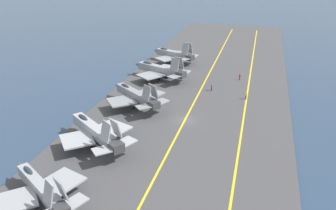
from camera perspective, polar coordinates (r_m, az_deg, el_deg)
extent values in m
plane|color=navy|center=(72.01, 2.75, -2.66)|extent=(2000.00, 2000.00, 0.00)
cube|color=#424244|center=(71.93, 2.75, -2.51)|extent=(211.67, 41.45, 0.40)
cube|color=yellow|center=(70.58, 11.83, -3.36)|extent=(190.50, 2.10, 0.01)
cube|color=yellow|center=(71.84, 2.75, -2.37)|extent=(190.51, 0.36, 0.01)
cube|color=#93999E|center=(51.67, -20.02, -12.10)|extent=(7.37, 10.12, 1.51)
cone|color=#5B5E60|center=(56.92, -22.58, -9.02)|extent=(2.35, 2.54, 1.43)
ellipsoid|color=#232D38|center=(54.01, -21.54, -9.78)|extent=(2.18, 2.72, 0.83)
cube|color=#93999E|center=(50.94, -23.12, -13.89)|extent=(6.80, 6.80, 0.28)
cube|color=#93999E|center=(52.54, -16.58, -11.60)|extent=(6.13, 6.13, 0.28)
cube|color=#93999E|center=(45.97, -18.64, -13.33)|extent=(1.91, 2.26, 2.90)
cube|color=#93999E|center=(46.42, -16.84, -12.68)|extent=(1.91, 2.26, 2.90)
cube|color=#93999E|center=(47.59, -14.60, -14.72)|extent=(3.40, 3.04, 0.20)
cylinder|color=#B2B2B7|center=(55.82, -21.48, -11.40)|extent=(0.16, 0.16, 1.59)
cylinder|color=black|center=(56.09, -21.41, -11.82)|extent=(0.51, 0.62, 0.60)
cylinder|color=#B2B2B7|center=(51.41, -20.39, -14.49)|extent=(0.16, 0.16, 1.59)
cylinder|color=black|center=(51.71, -20.31, -14.93)|extent=(0.51, 0.62, 0.60)
cylinder|color=#B2B2B7|center=(51.95, -18.20, -13.71)|extent=(0.16, 0.16, 1.59)
cylinder|color=black|center=(52.24, -18.13, -14.15)|extent=(0.51, 0.62, 0.60)
cube|color=#9EA3A8|center=(63.25, -11.86, -3.91)|extent=(9.04, 11.39, 1.79)
cone|color=#5B5E60|center=(69.41, -14.70, -1.66)|extent=(2.80, 2.96, 1.70)
cube|color=#38383A|center=(57.26, -8.31, -6.69)|extent=(2.89, 2.89, 1.52)
ellipsoid|color=#232D38|center=(66.08, -13.48, -2.02)|extent=(2.64, 3.09, 0.98)
cube|color=#9EA3A8|center=(61.94, -14.42, -5.39)|extent=(7.48, 7.41, 0.28)
cube|color=#9EA3A8|center=(64.54, -8.96, -3.68)|extent=(6.76, 7.04, 0.28)
cube|color=#9EA3A8|center=(56.78, -9.98, -4.24)|extent=(2.21, 2.52, 3.11)
cube|color=#9EA3A8|center=(57.57, -8.35, -3.72)|extent=(2.21, 2.52, 3.11)
cube|color=#9EA3A8|center=(56.74, -10.58, -7.16)|extent=(3.69, 3.70, 0.20)
cube|color=#9EA3A8|center=(58.66, -6.64, -5.81)|extent=(3.59, 3.42, 0.20)
cylinder|color=#B2B2B7|center=(67.94, -13.59, -3.79)|extent=(0.16, 0.16, 1.80)
cylinder|color=black|center=(68.21, -13.55, -4.23)|extent=(0.53, 0.61, 0.60)
cylinder|color=#B2B2B7|center=(62.57, -12.19, -6.12)|extent=(0.16, 0.16, 1.80)
cylinder|color=black|center=(62.87, -12.14, -6.59)|extent=(0.53, 0.61, 0.60)
cylinder|color=#B2B2B7|center=(63.53, -10.18, -5.47)|extent=(0.16, 0.16, 1.80)
cylinder|color=black|center=(63.82, -10.14, -5.94)|extent=(0.53, 0.61, 0.60)
cube|color=gray|center=(77.46, -5.41, 1.71)|extent=(8.70, 10.80, 1.71)
cone|color=#5B5E60|center=(83.17, -8.08, 3.12)|extent=(2.69, 2.82, 1.62)
cube|color=#38383A|center=(71.88, -2.26, 0.04)|extent=(2.76, 2.77, 1.45)
ellipsoid|color=#232D38|center=(80.14, -6.88, 3.02)|extent=(2.54, 2.94, 0.94)
cube|color=gray|center=(75.65, -7.47, 0.62)|extent=(7.48, 7.49, 0.28)
cube|color=gray|center=(79.16, -3.09, 1.84)|extent=(6.99, 6.95, 0.28)
cube|color=gray|center=(71.51, -3.49, 1.93)|extent=(2.12, 2.40, 2.95)
cube|color=gray|center=(72.47, -2.32, 2.25)|extent=(2.12, 2.40, 2.95)
cube|color=gray|center=(71.07, -3.97, -0.27)|extent=(3.60, 3.62, 0.20)
cube|color=gray|center=(73.47, -1.06, 0.59)|extent=(3.54, 3.33, 0.20)
cylinder|color=#B2B2B7|center=(81.73, -7.10, 1.46)|extent=(0.16, 0.16, 1.87)
cylinder|color=black|center=(81.97, -7.08, 1.05)|extent=(0.54, 0.61, 0.60)
cylinder|color=#B2B2B7|center=(76.58, -5.61, 0.00)|extent=(0.16, 0.16, 1.87)
cylinder|color=black|center=(76.84, -5.59, -0.44)|extent=(0.54, 0.61, 0.60)
cylinder|color=#B2B2B7|center=(77.77, -4.13, 0.42)|extent=(0.16, 0.16, 1.87)
cylinder|color=black|center=(78.02, -4.11, -0.01)|extent=(0.54, 0.61, 0.60)
cube|color=gray|center=(94.76, -1.56, 5.77)|extent=(6.44, 12.28, 1.88)
cone|color=#5B5E60|center=(99.27, -4.86, 6.51)|extent=(2.54, 2.86, 1.78)
cube|color=#38383A|center=(90.50, 2.12, 4.91)|extent=(2.76, 2.69, 1.60)
ellipsoid|color=#232D38|center=(96.82, -3.34, 6.67)|extent=(2.10, 3.20, 1.03)
cube|color=gray|center=(91.92, -2.83, 4.79)|extent=(7.77, 7.71, 0.28)
cube|color=gray|center=(97.53, 0.03, 5.91)|extent=(6.38, 6.15, 0.28)
cube|color=gray|center=(89.72, 1.07, 6.47)|extent=(1.79, 2.56, 3.19)
cube|color=gray|center=(91.25, 1.81, 6.75)|extent=(1.79, 2.56, 3.19)
cube|color=gray|center=(88.98, 0.98, 4.60)|extent=(3.63, 3.49, 0.20)
cube|color=gray|center=(92.60, 2.71, 5.33)|extent=(3.23, 2.90, 0.20)
cylinder|color=#B2B2B7|center=(98.13, -3.68, 5.27)|extent=(0.16, 0.16, 1.63)
cylinder|color=black|center=(98.29, -3.67, 4.99)|extent=(0.43, 0.64, 0.60)
cylinder|color=#B2B2B7|center=(93.58, -1.45, 4.41)|extent=(0.16, 0.16, 1.63)
cylinder|color=black|center=(93.74, -1.45, 4.11)|extent=(0.43, 0.64, 0.60)
cylinder|color=#B2B2B7|center=(95.53, -0.46, 4.82)|extent=(0.16, 0.16, 1.63)
cylinder|color=black|center=(95.69, -0.46, 4.52)|extent=(0.43, 0.64, 0.60)
cube|color=gray|center=(109.80, 0.72, 8.19)|extent=(6.20, 11.06, 1.84)
cone|color=#5B5E60|center=(113.81, -1.90, 8.72)|extent=(2.46, 2.65, 1.75)
cube|color=#38383A|center=(105.96, 3.60, 7.58)|extent=(2.67, 2.52, 1.57)
ellipsoid|color=#232D38|center=(111.65, -0.68, 8.91)|extent=(2.03, 2.92, 1.01)
cube|color=gray|center=(107.05, -0.30, 7.46)|extent=(7.14, 7.07, 0.28)
cube|color=gray|center=(112.46, 2.00, 8.22)|extent=(6.00, 5.68, 0.28)
cube|color=gray|center=(105.21, 2.78, 8.93)|extent=(1.76, 2.35, 3.23)
cube|color=gray|center=(106.74, 3.40, 9.13)|extent=(1.76, 2.35, 3.23)
cube|color=gray|center=(104.39, 2.65, 7.36)|extent=(3.51, 3.32, 0.20)
cube|color=gray|center=(108.04, 4.12, 7.88)|extent=(3.22, 2.73, 0.20)
cylinder|color=#B2B2B7|center=(112.78, -0.97, 7.70)|extent=(0.16, 0.16, 1.57)
cylinder|color=black|center=(112.91, -0.97, 7.46)|extent=(0.44, 0.64, 0.60)
cylinder|color=#B2B2B7|center=(108.60, 0.77, 7.08)|extent=(0.16, 0.16, 1.57)
cylinder|color=black|center=(108.74, 0.77, 6.84)|extent=(0.44, 0.64, 0.60)
cylinder|color=#B2B2B7|center=(110.57, 1.60, 7.37)|extent=(0.16, 0.16, 1.57)
cylinder|color=black|center=(110.70, 1.60, 7.13)|extent=(0.44, 0.64, 0.60)
cylinder|color=#232328|center=(87.34, 6.99, 2.58)|extent=(0.24, 0.24, 0.90)
cube|color=purple|center=(87.08, 7.02, 3.04)|extent=(0.39, 0.28, 0.60)
sphere|color=beige|center=(86.93, 7.03, 3.30)|extent=(0.22, 0.22, 0.22)
sphere|color=purple|center=(86.91, 7.03, 3.34)|extent=(0.24, 0.24, 0.24)
cylinder|color=#383328|center=(96.06, 11.41, 4.23)|extent=(0.24, 0.24, 0.94)
cube|color=red|center=(95.83, 11.44, 4.65)|extent=(0.27, 0.38, 0.53)
sphere|color=#9E7051|center=(95.71, 11.46, 4.87)|extent=(0.22, 0.22, 0.22)
sphere|color=red|center=(95.69, 11.47, 4.91)|extent=(0.24, 0.24, 0.24)
cylinder|color=#232328|center=(83.50, 12.40, 1.21)|extent=(0.24, 0.24, 0.94)
cube|color=yellow|center=(83.23, 12.44, 1.69)|extent=(0.43, 0.34, 0.56)
sphere|color=#9E7051|center=(83.08, 12.46, 1.95)|extent=(0.22, 0.22, 0.22)
sphere|color=yellow|center=(83.06, 12.47, 1.99)|extent=(0.24, 0.24, 0.24)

